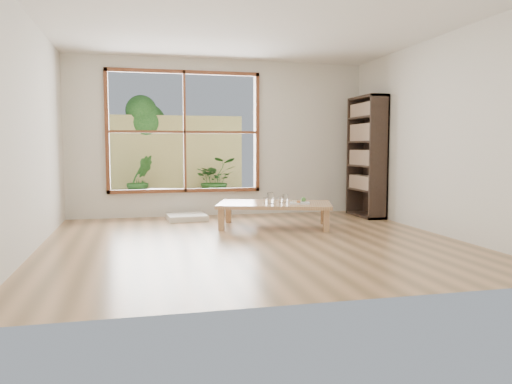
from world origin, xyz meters
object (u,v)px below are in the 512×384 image
(low_table, at_px, (275,206))
(food_tray, at_px, (300,202))
(garden_bench, at_px, (177,193))
(bookshelf, at_px, (367,157))

(low_table, xyz_separation_m, food_tray, (0.33, -0.18, 0.06))
(garden_bench, bearing_deg, bookshelf, -4.16)
(food_tray, bearing_deg, garden_bench, 139.51)
(low_table, distance_m, food_tray, 0.38)
(bookshelf, relative_size, food_tray, 6.04)
(low_table, height_order, bookshelf, bookshelf)
(bookshelf, xyz_separation_m, food_tray, (-1.44, -0.90, -0.62))
(low_table, distance_m, bookshelf, 2.03)
(bookshelf, distance_m, food_tray, 1.81)
(food_tray, height_order, garden_bench, food_tray)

